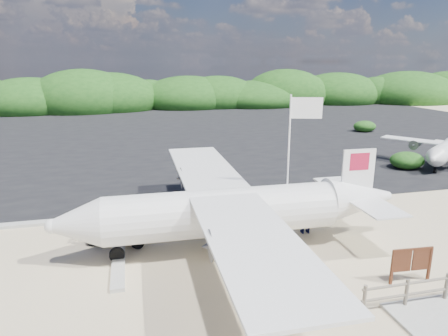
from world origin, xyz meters
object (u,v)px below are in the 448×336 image
(baggage_cart, at_px, (120,241))
(aircraft_large, at_px, (312,139))
(aircraft_small, at_px, (114,128))
(crew_c, at_px, (307,215))
(signboard, at_px, (409,282))
(crew_a, at_px, (143,217))
(crew_b, at_px, (202,193))
(flagpole, at_px, (285,242))

(baggage_cart, relative_size, aircraft_large, 0.16)
(baggage_cart, height_order, aircraft_small, aircraft_small)
(crew_c, bearing_deg, signboard, 115.51)
(baggage_cart, distance_m, crew_c, 8.43)
(baggage_cart, bearing_deg, crew_c, 13.01)
(crew_a, xyz_separation_m, crew_b, (3.21, 2.67, 0.01))
(crew_c, bearing_deg, crew_a, -5.95)
(aircraft_small, bearing_deg, baggage_cart, 56.36)
(crew_b, bearing_deg, crew_a, 46.81)
(crew_a, distance_m, aircraft_large, 26.74)
(aircraft_large, bearing_deg, aircraft_small, -29.52)
(crew_c, xyz_separation_m, aircraft_large, (10.57, 21.32, -0.90))
(baggage_cart, bearing_deg, aircraft_small, 112.23)
(baggage_cart, relative_size, signboard, 1.68)
(flagpole, height_order, aircraft_small, flagpole)
(crew_b, bearing_deg, flagpole, 127.51)
(aircraft_large, relative_size, aircraft_small, 2.26)
(crew_b, distance_m, aircraft_large, 22.62)
(flagpole, bearing_deg, crew_c, 26.68)
(signboard, bearing_deg, aircraft_small, 110.02)
(signboard, xyz_separation_m, crew_a, (-9.07, 6.25, 0.90))
(crew_a, bearing_deg, aircraft_small, -76.77)
(aircraft_large, bearing_deg, flagpole, 62.50)
(crew_c, relative_size, aircraft_large, 0.10)
(crew_a, height_order, aircraft_small, crew_a)
(aircraft_large, bearing_deg, baggage_cart, 47.87)
(aircraft_large, bearing_deg, crew_a, 48.92)
(baggage_cart, distance_m, crew_b, 5.29)
(baggage_cart, height_order, aircraft_large, aircraft_large)
(aircraft_large, bearing_deg, crew_c, 64.48)
(baggage_cart, xyz_separation_m, aircraft_small, (-1.09, 31.96, 0.00))
(flagpole, xyz_separation_m, crew_b, (-2.80, 4.76, 0.90))
(baggage_cart, relative_size, crew_b, 1.54)
(crew_a, distance_m, crew_c, 7.43)
(signboard, bearing_deg, crew_a, 148.98)
(crew_a, height_order, crew_c, crew_c)
(signboard, relative_size, crew_b, 0.92)
(crew_b, bearing_deg, crew_c, 141.87)
(flagpole, distance_m, crew_c, 1.70)
(crew_b, distance_m, aircraft_small, 29.41)
(crew_a, relative_size, aircraft_large, 0.10)
(crew_b, height_order, aircraft_small, crew_b)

